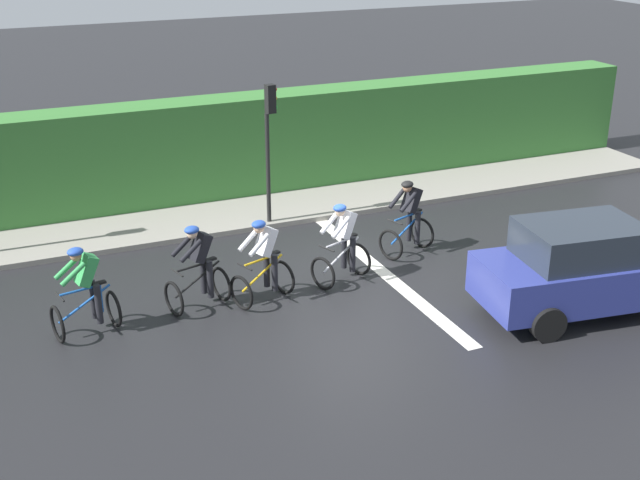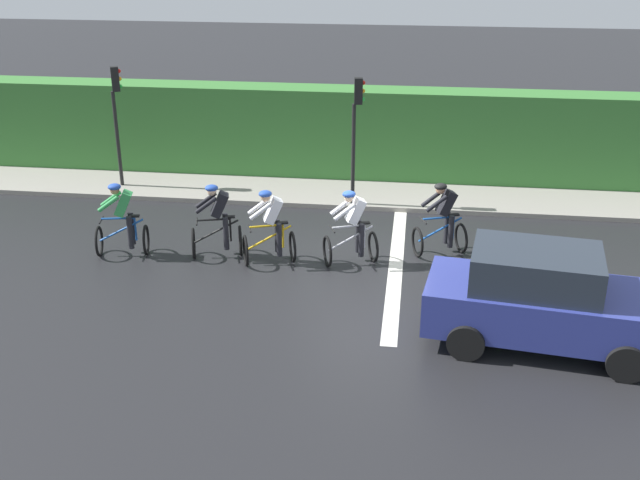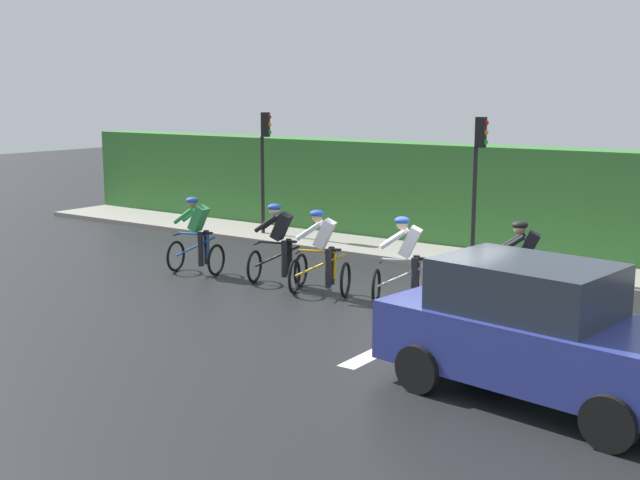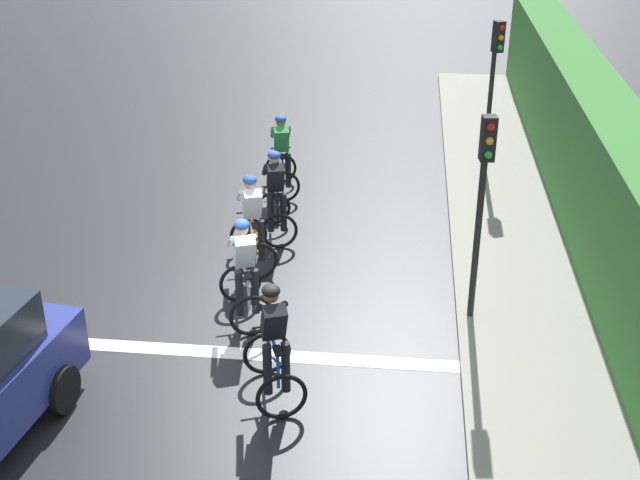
# 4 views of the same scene
# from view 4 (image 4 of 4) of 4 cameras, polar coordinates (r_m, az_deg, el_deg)

# --- Properties ---
(ground_plane) EXTENTS (80.00, 80.00, 0.00)m
(ground_plane) POSITION_cam_4_polar(r_m,az_deg,el_deg) (12.67, -4.92, -6.33)
(ground_plane) COLOR black
(sidewalk_kerb) EXTENTS (2.80, 25.98, 0.12)m
(sidewalk_kerb) POSITION_cam_4_polar(r_m,az_deg,el_deg) (14.35, 14.75, -2.71)
(sidewalk_kerb) COLOR gray
(sidewalk_kerb) RESTS_ON ground
(stone_wall_low) EXTENTS (0.44, 25.98, 0.69)m
(stone_wall_low) POSITION_cam_4_polar(r_m,az_deg,el_deg) (14.40, 18.42, -1.86)
(stone_wall_low) COLOR tan
(stone_wall_low) RESTS_ON ground
(hedge_wall) EXTENTS (1.10, 25.98, 2.58)m
(hedge_wall) POSITION_cam_4_polar(r_m,az_deg,el_deg) (14.07, 20.15, 1.49)
(hedge_wall) COLOR #387533
(hedge_wall) RESTS_ON ground
(road_marking_stop_line) EXTENTS (7.00, 0.30, 0.01)m
(road_marking_stop_line) POSITION_cam_4_polar(r_m,az_deg,el_deg) (12.19, -5.43, -7.78)
(road_marking_stop_line) COLOR silver
(road_marking_stop_line) RESTS_ON ground
(cyclist_lead) EXTENTS (0.89, 1.20, 1.66)m
(cyclist_lead) POSITION_cam_4_polar(r_m,az_deg,el_deg) (17.13, -2.65, 5.71)
(cyclist_lead) COLOR black
(cyclist_lead) RESTS_ON ground
(cyclist_second) EXTENTS (0.94, 1.22, 1.66)m
(cyclist_second) POSITION_cam_4_polar(r_m,az_deg,el_deg) (15.19, -3.07, 2.93)
(cyclist_second) COLOR black
(cyclist_second) RESTS_ON ground
(cyclist_mid) EXTENTS (1.00, 1.24, 1.66)m
(cyclist_mid) POSITION_cam_4_polar(r_m,az_deg,el_deg) (14.15, -4.67, 1.04)
(cyclist_mid) COLOR black
(cyclist_mid) RESTS_ON ground
(cyclist_fourth) EXTENTS (1.02, 1.25, 1.66)m
(cyclist_fourth) POSITION_cam_4_polar(r_m,az_deg,el_deg) (12.59, -5.19, -2.35)
(cyclist_fourth) COLOR black
(cyclist_fourth) RESTS_ON ground
(cyclist_trailing) EXTENTS (1.01, 1.25, 1.66)m
(cyclist_trailing) POSITION_cam_4_polar(r_m,az_deg,el_deg) (10.87, -3.20, -7.35)
(cyclist_trailing) COLOR black
(cyclist_trailing) RESTS_ON ground
(traffic_light_near_crossing) EXTENTS (0.22, 0.31, 3.34)m
(traffic_light_near_crossing) POSITION_cam_4_polar(r_m,az_deg,el_deg) (12.03, 11.12, 3.36)
(traffic_light_near_crossing) COLOR black
(traffic_light_near_crossing) RESTS_ON ground
(traffic_light_far_junction) EXTENTS (0.26, 0.30, 3.34)m
(traffic_light_far_junction) POSITION_cam_4_polar(r_m,az_deg,el_deg) (18.16, 11.88, 11.11)
(traffic_light_far_junction) COLOR black
(traffic_light_far_junction) RESTS_ON ground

